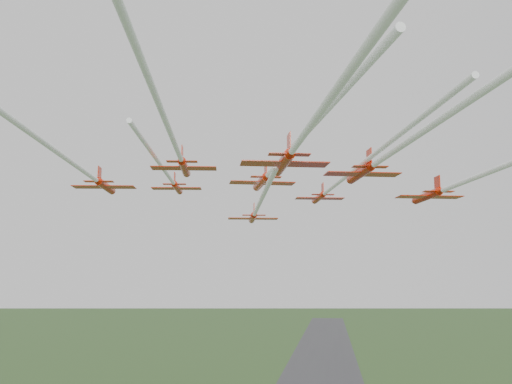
# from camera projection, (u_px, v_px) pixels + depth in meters

# --- Properties ---
(runway) EXTENTS (38.00, 900.00, 0.04)m
(runway) POSITION_uv_depth(u_px,v_px,m) (321.00, 373.00, 276.22)
(runway) COLOR #373739
(runway) RESTS_ON ground
(jet_lead) EXTENTS (13.96, 53.36, 2.83)m
(jet_lead) POSITION_uv_depth(u_px,v_px,m) (257.00, 210.00, 96.83)
(jet_lead) COLOR red
(jet_row2_left) EXTENTS (10.21, 44.67, 2.42)m
(jet_row2_left) POSITION_uv_depth(u_px,v_px,m) (169.00, 177.00, 84.13)
(jet_row2_left) COLOR red
(jet_row2_right) EXTENTS (16.22, 61.65, 2.41)m
(jet_row2_right) POSITION_uv_depth(u_px,v_px,m) (342.00, 180.00, 78.70)
(jet_row2_right) COLOR red
(jet_row3_left) EXTENTS (14.63, 68.43, 2.68)m
(jet_row3_left) POSITION_uv_depth(u_px,v_px,m) (67.00, 159.00, 64.98)
(jet_row3_left) COLOR red
(jet_row3_mid) EXTENTS (19.13, 56.27, 2.83)m
(jet_row3_mid) POSITION_uv_depth(u_px,v_px,m) (279.00, 163.00, 69.94)
(jet_row3_mid) COLOR red
(jet_row3_right) EXTENTS (14.14, 47.26, 2.87)m
(jet_row3_right) POSITION_uv_depth(u_px,v_px,m) (455.00, 185.00, 75.19)
(jet_row3_right) COLOR red
(jet_row4_left) EXTENTS (14.06, 61.58, 2.35)m
(jet_row4_left) POSITION_uv_depth(u_px,v_px,m) (169.00, 130.00, 51.95)
(jet_row4_left) COLOR red
(jet_row4_right) EXTENTS (13.51, 42.86, 2.74)m
(jet_row4_right) POSITION_uv_depth(u_px,v_px,m) (382.00, 159.00, 61.94)
(jet_row4_right) COLOR red
(jet_trail_solo) EXTENTS (15.59, 51.54, 2.80)m
(jet_trail_solo) POSITION_uv_depth(u_px,v_px,m) (303.00, 135.00, 49.54)
(jet_trail_solo) COLOR red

